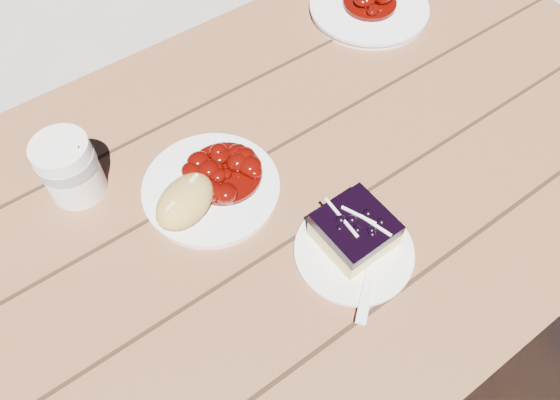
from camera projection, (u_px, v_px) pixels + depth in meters
ground at (208, 398)px, 1.43m from camera, size 60.00×60.00×0.00m
picnic_table at (171, 312)px, 0.94m from camera, size 2.00×1.55×0.75m
main_plate at (211, 189)px, 0.88m from camera, size 0.22×0.22×0.02m
goulash_stew at (224, 167)px, 0.87m from camera, size 0.12×0.12×0.04m
bread_roll at (185, 202)px, 0.82m from camera, size 0.13×0.11×0.06m
dessert_plate at (354, 252)px, 0.82m from camera, size 0.17×0.17×0.01m
blueberry_cake at (355, 230)px, 0.80m from camera, size 0.10×0.10×0.06m
fork_dessert at (368, 284)px, 0.78m from camera, size 0.14×0.12×0.00m
coffee_cup at (70, 168)px, 0.84m from camera, size 0.09×0.09×0.11m
second_plate at (369, 9)px, 1.13m from camera, size 0.24×0.24×0.02m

